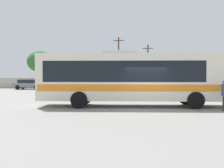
% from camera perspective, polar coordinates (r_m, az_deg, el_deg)
% --- Properties ---
extents(ground_plane, '(300.00, 300.00, 0.00)m').
position_cam_1_polar(ground_plane, '(26.19, 5.81, -2.62)').
color(ground_plane, gray).
extents(perimeter_wall, '(80.00, 0.30, 1.68)m').
position_cam_1_polar(perimeter_wall, '(41.96, 4.83, 0.16)').
color(perimeter_wall, '#B2AD9E').
rests_on(perimeter_wall, ground_plane).
extents(coach_bus_cream_orange, '(12.15, 2.88, 3.63)m').
position_cam_1_polar(coach_bus_cream_orange, '(17.20, 4.04, 1.57)').
color(coach_bus_cream_orange, silver).
rests_on(coach_bus_cream_orange, ground_plane).
extents(parked_car_leftmost_grey, '(4.66, 2.17, 1.46)m').
position_cam_1_polar(parked_car_leftmost_grey, '(41.19, -17.56, -0.03)').
color(parked_car_leftmost_grey, slate).
rests_on(parked_car_leftmost_grey, ground_plane).
extents(parked_car_second_black, '(4.42, 2.04, 1.50)m').
position_cam_1_polar(parked_car_second_black, '(38.62, -10.31, -0.06)').
color(parked_car_second_black, black).
rests_on(parked_car_second_black, ground_plane).
extents(utility_pole_near, '(1.78, 0.54, 8.69)m').
position_cam_1_polar(utility_pole_near, '(45.46, 1.43, 4.94)').
color(utility_pole_near, '#4C3823').
rests_on(utility_pole_near, ground_plane).
extents(utility_pole_far, '(1.80, 0.29, 7.33)m').
position_cam_1_polar(utility_pole_far, '(45.65, 7.76, 4.05)').
color(utility_pole_far, '#4C3823').
rests_on(utility_pole_far, ground_plane).
extents(roadside_tree_left, '(4.39, 4.39, 6.45)m').
position_cam_1_polar(roadside_tree_left, '(48.64, -15.42, 4.71)').
color(roadside_tree_left, brown).
rests_on(roadside_tree_left, ground_plane).
extents(roadside_tree_midleft, '(4.25, 4.25, 5.90)m').
position_cam_1_polar(roadside_tree_midleft, '(44.79, -2.53, 4.41)').
color(roadside_tree_midleft, brown).
rests_on(roadside_tree_midleft, ground_plane).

